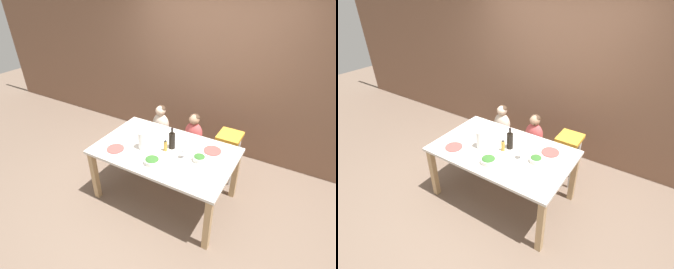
# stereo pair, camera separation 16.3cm
# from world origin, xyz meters

# --- Properties ---
(ground_plane) EXTENTS (14.00, 14.00, 0.00)m
(ground_plane) POSITION_xyz_m (0.00, 0.00, 0.00)
(ground_plane) COLOR #705B4C
(wall_back) EXTENTS (10.00, 0.06, 2.70)m
(wall_back) POSITION_xyz_m (0.00, 1.48, 1.35)
(wall_back) COLOR brown
(wall_back) RESTS_ON ground_plane
(dining_table) EXTENTS (1.69, 1.04, 0.76)m
(dining_table) POSITION_xyz_m (0.00, 0.00, 0.67)
(dining_table) COLOR silver
(dining_table) RESTS_ON ground_plane
(chair_far_left) EXTENTS (0.36, 0.39, 0.45)m
(chair_far_left) POSITION_xyz_m (-0.53, 0.76, 0.37)
(chair_far_left) COLOR silver
(chair_far_left) RESTS_ON ground_plane
(chair_far_center) EXTENTS (0.36, 0.39, 0.45)m
(chair_far_center) POSITION_xyz_m (0.04, 0.76, 0.37)
(chair_far_center) COLOR silver
(chair_far_center) RESTS_ON ground_plane
(chair_right_highchair) EXTENTS (0.31, 0.33, 0.75)m
(chair_right_highchair) POSITION_xyz_m (0.57, 0.76, 0.57)
(chair_right_highchair) COLOR silver
(chair_right_highchair) RESTS_ON ground_plane
(person_child_left) EXTENTS (0.27, 0.19, 0.47)m
(person_child_left) POSITION_xyz_m (-0.53, 0.76, 0.67)
(person_child_left) COLOR beige
(person_child_left) RESTS_ON chair_far_left
(person_child_center) EXTENTS (0.27, 0.19, 0.47)m
(person_child_center) POSITION_xyz_m (0.04, 0.76, 0.67)
(person_child_center) COLOR #C64C4C
(person_child_center) RESTS_ON chair_far_center
(wine_bottle) EXTENTS (0.08, 0.08, 0.28)m
(wine_bottle) POSITION_xyz_m (0.05, 0.08, 0.87)
(wine_bottle) COLOR black
(wine_bottle) RESTS_ON dining_table
(paper_towel_roll) EXTENTS (0.12, 0.12, 0.23)m
(paper_towel_roll) POSITION_xyz_m (-0.25, -0.10, 0.87)
(paper_towel_roll) COLOR white
(paper_towel_roll) RESTS_ON dining_table
(wine_glass_near) EXTENTS (0.07, 0.07, 0.16)m
(wine_glass_near) POSITION_xyz_m (0.28, -0.03, 0.87)
(wine_glass_near) COLOR white
(wine_glass_near) RESTS_ON dining_table
(salad_bowl_large) EXTENTS (0.18, 0.18, 0.08)m
(salad_bowl_large) POSITION_xyz_m (0.01, -0.30, 0.80)
(salad_bowl_large) COLOR silver
(salad_bowl_large) RESTS_ON dining_table
(salad_bowl_small) EXTENTS (0.15, 0.15, 0.08)m
(salad_bowl_small) POSITION_xyz_m (0.45, 0.01, 0.80)
(salad_bowl_small) COLOR silver
(salad_bowl_small) RESTS_ON dining_table
(dinner_plate_front_left) EXTENTS (0.21, 0.21, 0.01)m
(dinner_plate_front_left) POSITION_xyz_m (-0.53, -0.29, 0.77)
(dinner_plate_front_left) COLOR #D14C47
(dinner_plate_front_left) RESTS_ON dining_table
(dinner_plate_back_left) EXTENTS (0.21, 0.21, 0.01)m
(dinner_plate_back_left) POSITION_xyz_m (-0.46, 0.26, 0.77)
(dinner_plate_back_left) COLOR silver
(dinner_plate_back_left) RESTS_ON dining_table
(dinner_plate_back_right) EXTENTS (0.21, 0.21, 0.01)m
(dinner_plate_back_right) POSITION_xyz_m (0.51, 0.27, 0.77)
(dinner_plate_back_right) COLOR #D14C47
(dinner_plate_back_right) RESTS_ON dining_table
(condiment_bottle_hot_sauce) EXTENTS (0.04, 0.04, 0.16)m
(condiment_bottle_hot_sauce) POSITION_xyz_m (0.01, -0.01, 0.83)
(condiment_bottle_hot_sauce) COLOR #BC8E33
(condiment_bottle_hot_sauce) RESTS_ON dining_table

